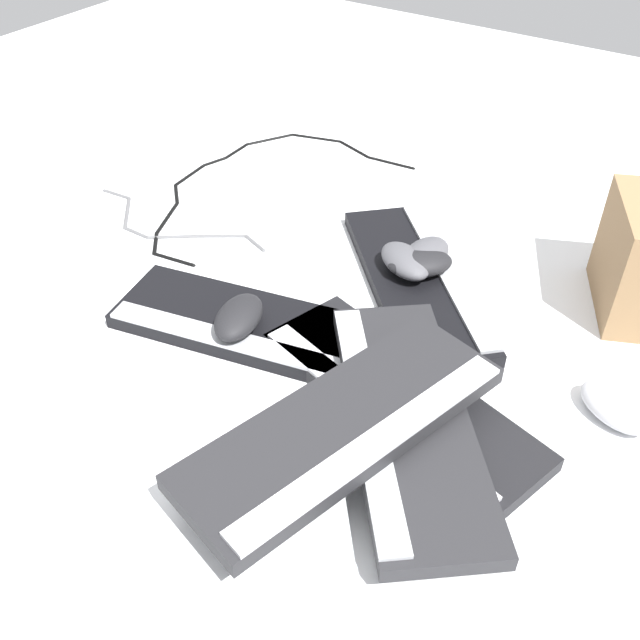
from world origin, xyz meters
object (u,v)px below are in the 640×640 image
mouse_2 (615,407)px  mouse_4 (425,255)px  keyboard_3 (407,419)px  mouse_0 (239,317)px  mouse_1 (420,263)px  keyboard_2 (398,397)px  keyboard_0 (417,280)px  keyboard_1 (251,327)px  mouse_3 (405,261)px  keyboard_4 (345,426)px

mouse_2 → mouse_4: (0.14, 0.37, 0.03)m
keyboard_3 → mouse_0: bearing=83.4°
mouse_0 → mouse_2: bearing=91.2°
mouse_1 → mouse_0: bearing=15.7°
keyboard_2 → keyboard_3: keyboard_3 is taller
keyboard_0 → mouse_1: bearing=-72.3°
keyboard_1 → mouse_3: bearing=-29.3°
keyboard_1 → mouse_1: bearing=-32.5°
mouse_2 → mouse_3: bearing=9.3°
keyboard_0 → mouse_3: bearing=108.2°
keyboard_0 → mouse_0: size_ratio=3.82×
mouse_0 → keyboard_2: bearing=78.2°
keyboard_2 → keyboard_3: (-0.05, -0.04, 0.03)m
keyboard_4 → mouse_0: 0.29m
keyboard_3 → mouse_3: 0.35m
mouse_2 → keyboard_3: bearing=67.0°
keyboard_0 → mouse_0: bearing=149.9°
keyboard_1 → keyboard_4: keyboard_4 is taller
keyboard_0 → keyboard_3: 0.35m
keyboard_4 → mouse_3: 0.41m
keyboard_4 → mouse_3: keyboard_4 is taller
mouse_4 → keyboard_0: bearing=7.7°
keyboard_3 → mouse_3: bearing=28.9°
mouse_2 → mouse_4: bearing=3.5°
keyboard_4 → mouse_2: bearing=-43.8°
keyboard_2 → mouse_3: (0.25, 0.13, 0.04)m
keyboard_0 → mouse_4: bearing=4.4°
keyboard_2 → mouse_2: mouse_2 is taller
mouse_2 → mouse_3: 0.40m
mouse_1 → mouse_2: 0.38m
keyboard_3 → mouse_4: size_ratio=3.96×
mouse_1 → mouse_2: bearing=118.4°
keyboard_0 → mouse_1: size_ratio=3.82×
mouse_1 → mouse_4: bearing=-125.1°
keyboard_2 → mouse_3: mouse_3 is taller
keyboard_2 → keyboard_1: bearing=88.7°
keyboard_2 → mouse_1: 0.28m
mouse_0 → keyboard_4: bearing=50.4°
keyboard_0 → mouse_0: 0.32m
keyboard_0 → keyboard_4: keyboard_4 is taller
keyboard_0 → keyboard_1: size_ratio=0.91×
mouse_2 → mouse_4: 0.40m
keyboard_2 → mouse_1: mouse_1 is taller
keyboard_0 → mouse_2: mouse_2 is taller
mouse_1 → keyboard_2: bearing=68.0°
keyboard_2 → keyboard_4: 0.15m
keyboard_0 → keyboard_1: same height
mouse_0 → mouse_3: bearing=136.8°
mouse_2 → mouse_3: size_ratio=1.00×
keyboard_1 → keyboard_3: bearing=-101.2°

